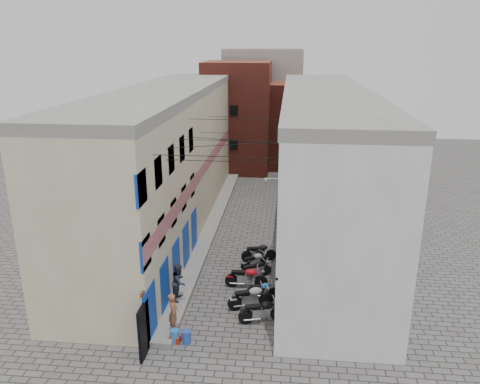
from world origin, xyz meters
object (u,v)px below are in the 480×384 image
(motorcycle_c, at_px, (262,289))
(motorcycle_d, at_px, (246,276))
(water_jug_far, at_px, (175,336))
(red_crate, at_px, (175,339))
(motorcycle_f, at_px, (255,260))
(motorcycle_g, at_px, (259,251))
(motorcycle_b, at_px, (251,296))
(water_jug_near, at_px, (186,337))
(person_a, at_px, (173,312))
(person_b, at_px, (179,282))
(motorcycle_a, at_px, (262,310))
(motorcycle_e, at_px, (255,268))

(motorcycle_c, xyz_separation_m, motorcycle_d, (-0.83, 0.97, 0.13))
(water_jug_far, xyz_separation_m, red_crate, (0.00, 0.00, -0.15))
(motorcycle_f, xyz_separation_m, red_crate, (-2.76, -6.90, -0.35))
(motorcycle_g, height_order, red_crate, motorcycle_g)
(motorcycle_f, bearing_deg, motorcycle_b, -32.12)
(motorcycle_d, xyz_separation_m, water_jug_near, (-2.01, -4.76, -0.34))
(person_a, height_order, person_b, person_b)
(motorcycle_g, relative_size, water_jug_near, 3.47)
(motorcycle_a, distance_m, motorcycle_e, 4.07)
(motorcycle_a, distance_m, motorcycle_d, 3.10)
(motorcycle_a, height_order, red_crate, motorcycle_a)
(motorcycle_c, bearing_deg, motorcycle_f, -179.53)
(motorcycle_f, xyz_separation_m, person_a, (-2.91, -6.40, 0.59))
(motorcycle_e, height_order, water_jug_near, motorcycle_e)
(motorcycle_d, distance_m, red_crate, 5.40)
(motorcycle_b, bearing_deg, person_a, -71.11)
(motorcycle_a, bearing_deg, water_jug_far, -77.21)
(person_a, bearing_deg, motorcycle_c, -56.99)
(person_a, bearing_deg, motorcycle_e, -39.82)
(motorcycle_g, bearing_deg, motorcycle_f, -22.12)
(motorcycle_a, distance_m, motorcycle_f, 5.14)
(person_a, bearing_deg, motorcycle_g, -33.11)
(motorcycle_c, distance_m, motorcycle_d, 1.29)
(motorcycle_b, relative_size, person_b, 1.22)
(motorcycle_c, bearing_deg, motorcycle_d, -149.19)
(water_jug_near, bearing_deg, person_b, 107.86)
(water_jug_far, bearing_deg, motorcycle_b, 45.42)
(motorcycle_d, xyz_separation_m, water_jug_far, (-2.49, -4.76, -0.34))
(motorcycle_a, height_order, water_jug_far, motorcycle_a)
(person_a, relative_size, water_jug_far, 2.92)
(motorcycle_a, bearing_deg, motorcycle_f, 172.81)
(motorcycle_a, xyz_separation_m, red_crate, (-3.45, -1.81, -0.47))
(motorcycle_f, relative_size, person_b, 0.97)
(motorcycle_e, relative_size, person_b, 1.03)
(motorcycle_c, height_order, motorcycle_f, motorcycle_c)
(water_jug_near, bearing_deg, motorcycle_e, 67.86)
(motorcycle_f, height_order, person_a, person_a)
(red_crate, bearing_deg, motorcycle_b, 45.42)
(motorcycle_b, relative_size, water_jug_near, 3.78)
(water_jug_near, bearing_deg, motorcycle_f, 71.73)
(person_a, height_order, water_jug_far, person_a)
(motorcycle_c, xyz_separation_m, motorcycle_g, (-0.42, 4.03, 0.08))
(motorcycle_f, height_order, red_crate, motorcycle_f)
(person_a, distance_m, red_crate, 1.08)
(motorcycle_d, bearing_deg, motorcycle_e, 161.07)
(motorcycle_c, distance_m, water_jug_near, 4.74)
(person_b, bearing_deg, water_jug_near, -156.20)
(motorcycle_c, distance_m, red_crate, 5.05)
(motorcycle_c, distance_m, motorcycle_g, 4.05)
(motorcycle_e, xyz_separation_m, person_b, (-3.33, -2.88, 0.61))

